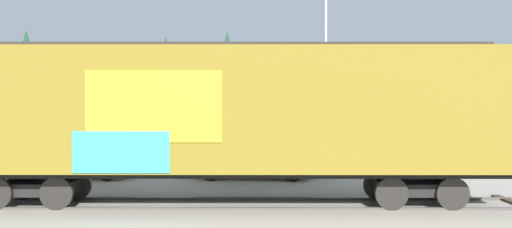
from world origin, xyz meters
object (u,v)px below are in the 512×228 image
Objects in this scene: parked_car_white at (79,156)px; parked_car_green at (252,156)px; freight_car at (225,112)px; flagpole at (325,42)px.

parked_car_green reaches higher than parked_car_white.
parked_car_white is (-6.47, 5.39, -1.88)m from freight_car.
freight_car is 3.44× the size of parked_car_green.
parked_car_white is 1.00× the size of parked_car_green.
flagpole is 2.10× the size of parked_car_green.
parked_car_white is (-10.69, -4.79, -5.34)m from flagpole.
parked_car_green is at bearing -126.18° from flagpole.
freight_car is at bearing -96.87° from parked_car_green.
parked_car_green is at bearing 83.13° from freight_car.
flagpole is 12.87m from parked_car_white.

